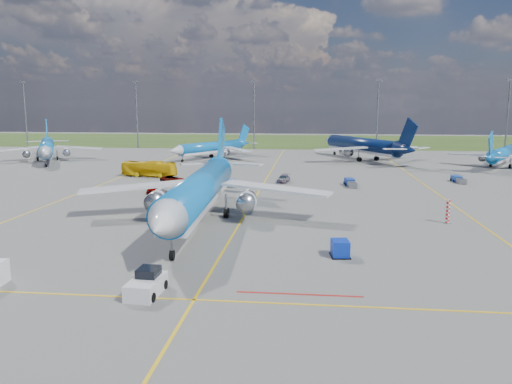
# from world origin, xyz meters

# --- Properties ---
(ground) EXTENTS (400.00, 400.00, 0.00)m
(ground) POSITION_xyz_m (0.00, 0.00, 0.00)
(ground) COLOR #5C5C59
(ground) RESTS_ON ground
(grass_strip) EXTENTS (400.00, 80.00, 0.01)m
(grass_strip) POSITION_xyz_m (0.00, 150.00, 0.00)
(grass_strip) COLOR #2D4719
(grass_strip) RESTS_ON ground
(taxiway_lines) EXTENTS (60.25, 160.00, 0.02)m
(taxiway_lines) POSITION_xyz_m (0.17, 27.70, 0.01)
(taxiway_lines) COLOR yellow
(taxiway_lines) RESTS_ON ground
(floodlight_masts) EXTENTS (202.20, 0.50, 22.70)m
(floodlight_masts) POSITION_xyz_m (10.00, 110.00, 12.56)
(floodlight_masts) COLOR slate
(floodlight_masts) RESTS_ON ground
(warning_post) EXTENTS (0.50, 0.50, 3.00)m
(warning_post) POSITION_xyz_m (26.00, 8.00, 1.50)
(warning_post) COLOR red
(warning_post) RESTS_ON ground
(bg_jet_nw) EXTENTS (44.55, 48.50, 10.25)m
(bg_jet_nw) POSITION_xyz_m (-59.73, 67.76, 0.00)
(bg_jet_nw) COLOR #0D6ABD
(bg_jet_nw) RESTS_ON ground
(bg_jet_nnw) EXTENTS (39.16, 41.92, 8.79)m
(bg_jet_nnw) POSITION_xyz_m (-18.44, 79.62, 0.00)
(bg_jet_nnw) COLOR #0D6ABD
(bg_jet_nnw) RESTS_ON ground
(bg_jet_n) EXTENTS (49.44, 53.90, 11.40)m
(bg_jet_n) POSITION_xyz_m (22.52, 80.45, 0.00)
(bg_jet_n) COLOR #081944
(bg_jet_n) RESTS_ON ground
(bg_jet_ne) EXTENTS (39.27, 42.24, 8.87)m
(bg_jet_ne) POSITION_xyz_m (54.70, 69.53, 0.00)
(bg_jet_ne) COLOR #0D6ABD
(bg_jet_ne) RESTS_ON ground
(main_airliner) EXTENTS (37.59, 48.27, 12.26)m
(main_airliner) POSITION_xyz_m (-5.01, 5.03, 0.00)
(main_airliner) COLOR #0D6ABD
(main_airliner) RESTS_ON ground
(pushback_tug) EXTENTS (2.39, 5.94, 2.00)m
(pushback_tug) POSITION_xyz_m (-3.99, -19.17, 0.81)
(pushback_tug) COLOR silver
(pushback_tug) RESTS_ON ground
(uld_container) EXTENTS (1.86, 2.22, 1.64)m
(uld_container) POSITION_xyz_m (11.75, -7.55, 0.82)
(uld_container) COLOR #0C2BA9
(uld_container) RESTS_ON ground
(apron_bus) EXTENTS (11.78, 4.48, 3.20)m
(apron_bus) POSITION_xyz_m (-24.47, 44.03, 1.60)
(apron_bus) COLOR yellow
(apron_bus) RESTS_ON ground
(service_car_a) EXTENTS (2.31, 4.38, 1.42)m
(service_car_a) POSITION_xyz_m (-17.63, 25.00, 0.71)
(service_car_a) COLOR #999999
(service_car_a) RESTS_ON ground
(service_car_b) EXTENTS (5.59, 4.46, 1.41)m
(service_car_b) POSITION_xyz_m (-17.25, 36.13, 0.71)
(service_car_b) COLOR #999999
(service_car_b) RESTS_ON ground
(service_car_c) EXTENTS (2.71, 4.97, 1.37)m
(service_car_c) POSITION_xyz_m (3.64, 39.34, 0.68)
(service_car_c) COLOR #999999
(service_car_c) RESTS_ON ground
(baggage_tug_w) EXTENTS (1.95, 5.72, 1.26)m
(baggage_tug_w) POSITION_xyz_m (16.09, 36.01, 0.59)
(baggage_tug_w) COLOR navy
(baggage_tug_w) RESTS_ON ground
(baggage_tug_c) EXTENTS (1.49, 4.65, 1.03)m
(baggage_tug_c) POSITION_xyz_m (-5.60, 33.91, 0.48)
(baggage_tug_c) COLOR #1C52A8
(baggage_tug_c) RESTS_ON ground
(baggage_tug_e) EXTENTS (1.61, 5.18, 1.15)m
(baggage_tug_e) POSITION_xyz_m (36.99, 42.67, 0.54)
(baggage_tug_e) COLOR #183E93
(baggage_tug_e) RESTS_ON ground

